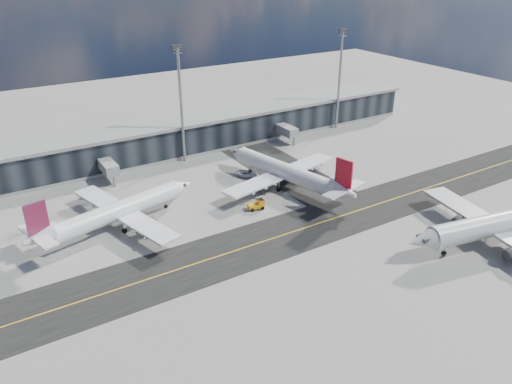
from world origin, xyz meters
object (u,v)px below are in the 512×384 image
airliner_near (505,222)px  baggage_tug (258,204)px  airliner_af (116,211)px  service_van (248,174)px  airliner_redtail (287,172)px

airliner_near → baggage_tug: (-31.21, 34.58, -3.00)m
airliner_af → service_van: size_ratio=6.44×
airliner_af → baggage_tug: (26.93, -7.63, -2.46)m
airliner_near → baggage_tug: airliner_near is taller
airliner_redtail → airliner_near: size_ratio=0.91×
airliner_redtail → baggage_tug: airliner_redtail is taller
airliner_near → baggage_tug: 46.67m
airliner_af → airliner_redtail: size_ratio=0.95×
airliner_af → service_van: 34.62m
airliner_redtail → service_van: airliner_redtail is taller
airliner_redtail → airliner_af: bearing=165.0°
airliner_redtail → service_van: 10.93m
airliner_near → service_van: (-24.47, 49.80, -3.29)m
airliner_near → airliner_af: bearing=64.9°
baggage_tug → service_van: baggage_tug is taller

